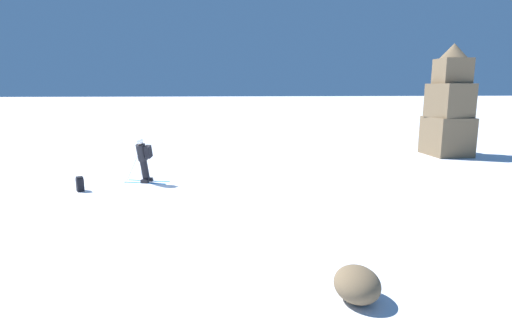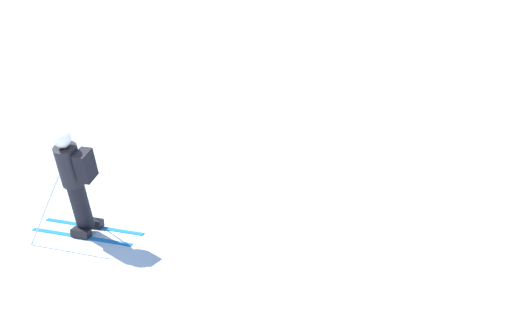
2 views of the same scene
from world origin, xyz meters
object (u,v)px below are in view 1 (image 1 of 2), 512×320
object	(u,v)px
rock_pillar	(449,110)
spare_backpack	(80,184)
exposed_boulder_0	(357,284)
skier	(143,158)

from	to	relation	value
rock_pillar	spare_backpack	bearing A→B (deg)	-71.74
spare_backpack	rock_pillar	bearing A→B (deg)	81.60
exposed_boulder_0	rock_pillar	bearing A→B (deg)	143.69
spare_backpack	skier	bearing A→B (deg)	86.40
rock_pillar	exposed_boulder_0	distance (m)	16.85
spare_backpack	exposed_boulder_0	bearing A→B (deg)	13.83
rock_pillar	skier	bearing A→B (deg)	-72.42
skier	rock_pillar	world-z (taller)	rock_pillar
skier	spare_backpack	distance (m)	2.30
spare_backpack	exposed_boulder_0	distance (m)	10.47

